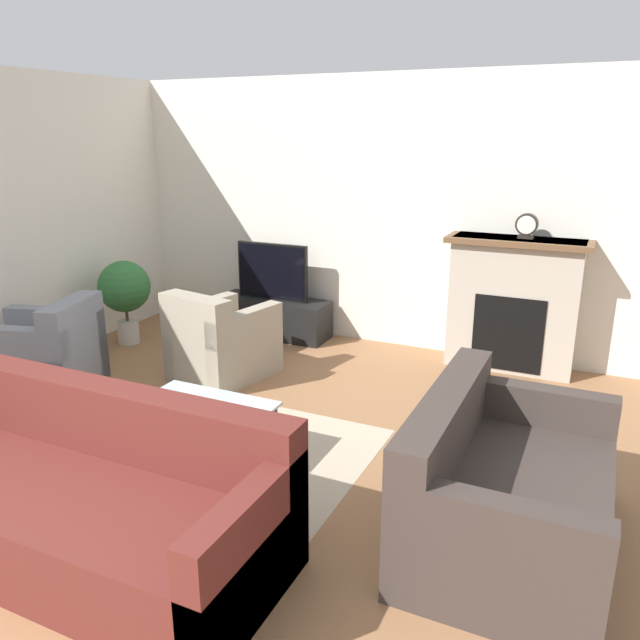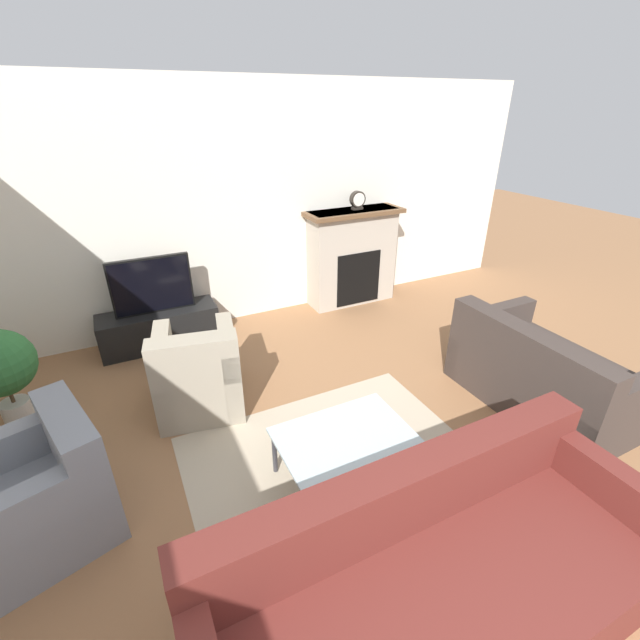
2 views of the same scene
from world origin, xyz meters
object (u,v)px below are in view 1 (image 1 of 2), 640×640
(couch_loveseat, at_px, (503,493))
(coffee_table, at_px, (201,412))
(armchair_by_window, at_px, (43,358))
(couch_sectional, at_px, (76,499))
(mantel_clock, at_px, (527,225))
(tv, at_px, (272,272))
(potted_plant, at_px, (125,290))
(armchair_accent, at_px, (221,346))

(couch_loveseat, relative_size, coffee_table, 1.63)
(couch_loveseat, relative_size, armchair_by_window, 1.41)
(couch_sectional, height_order, mantel_clock, mantel_clock)
(tv, bearing_deg, potted_plant, -145.26)
(mantel_clock, bearing_deg, coffee_table, -121.85)
(armchair_by_window, bearing_deg, armchair_accent, 111.04)
(tv, xyz_separation_m, mantel_clock, (2.55, 0.10, 0.64))
(couch_sectional, relative_size, couch_loveseat, 1.59)
(couch_sectional, xyz_separation_m, armchair_by_window, (-1.85, 1.45, 0.01))
(armchair_by_window, distance_m, coffee_table, 1.95)
(couch_loveseat, distance_m, potted_plant, 4.50)
(potted_plant, relative_size, mantel_clock, 3.94)
(couch_loveseat, height_order, armchair_by_window, same)
(armchair_by_window, distance_m, potted_plant, 1.35)
(armchair_by_window, height_order, mantel_clock, mantel_clock)
(couch_loveseat, distance_m, armchair_accent, 3.03)
(couch_loveseat, bearing_deg, potted_plant, 67.43)
(couch_sectional, bearing_deg, coffee_table, 86.72)
(couch_loveseat, bearing_deg, mantel_clock, 7.04)
(armchair_by_window, xyz_separation_m, potted_plant, (-0.24, 1.30, 0.28))
(couch_sectional, distance_m, armchair_accent, 2.45)
(couch_sectional, distance_m, coffee_table, 1.06)
(coffee_table, distance_m, mantel_clock, 3.30)
(armchair_accent, height_order, mantel_clock, mantel_clock)
(couch_sectional, height_order, potted_plant, potted_plant)
(armchair_accent, bearing_deg, potted_plant, -3.98)
(couch_loveseat, xyz_separation_m, potted_plant, (-4.14, 1.72, 0.29))
(couch_sectional, xyz_separation_m, couch_loveseat, (2.05, 1.02, 0.00))
(couch_sectional, xyz_separation_m, mantel_clock, (1.72, 3.72, 1.07))
(tv, distance_m, potted_plant, 1.55)
(armchair_accent, height_order, coffee_table, armchair_accent)
(couch_loveseat, relative_size, potted_plant, 1.69)
(mantel_clock, bearing_deg, armchair_by_window, -147.49)
(tv, bearing_deg, armchair_by_window, -115.29)
(potted_plant, bearing_deg, tv, 34.74)
(potted_plant, bearing_deg, armchair_by_window, -79.63)
(couch_loveseat, bearing_deg, tv, 47.91)
(couch_sectional, distance_m, potted_plant, 3.46)
(potted_plant, height_order, mantel_clock, mantel_clock)
(mantel_clock, bearing_deg, armchair_accent, -150.26)
(armchair_accent, distance_m, mantel_clock, 2.94)
(couch_sectional, bearing_deg, armchair_by_window, 142.04)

